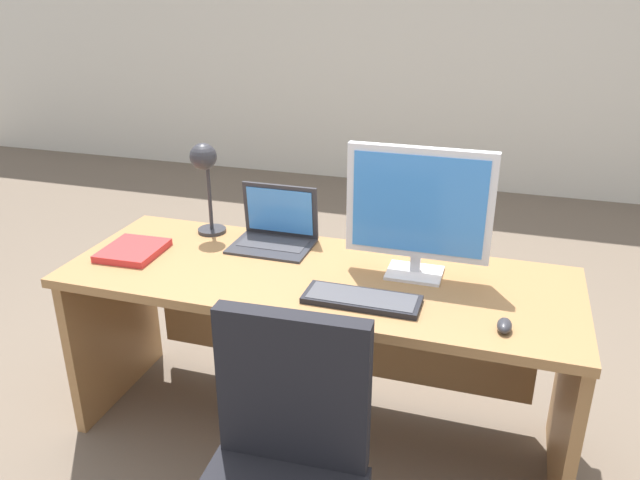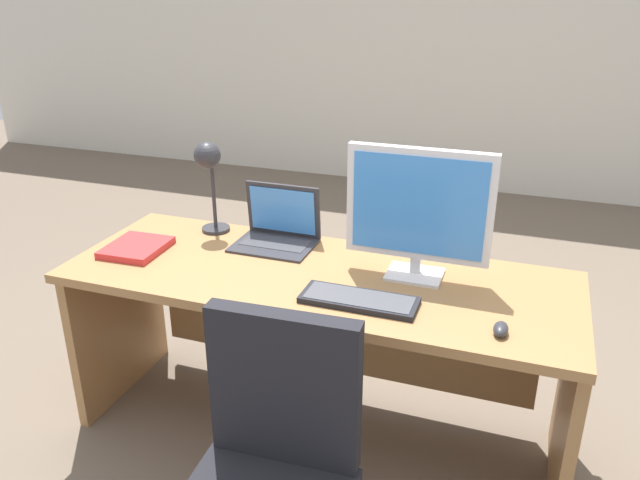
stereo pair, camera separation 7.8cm
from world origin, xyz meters
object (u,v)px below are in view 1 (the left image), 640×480
object	(u,v)px
monitor	(419,207)
keyboard	(362,299)
desk	(321,315)
book	(133,250)
laptop	(277,226)
mouse	(504,326)
desk_lamp	(205,169)

from	to	relation	value
monitor	keyboard	xyz separation A→B (m)	(-0.13, -0.26, -0.25)
desk	book	size ratio (longest dim) A/B	7.44
desk	keyboard	bearing A→B (deg)	-45.82
laptop	keyboard	world-z (taller)	laptop
book	monitor	bearing A→B (deg)	7.51
keyboard	mouse	bearing A→B (deg)	-5.86
keyboard	desk_lamp	xyz separation A→B (m)	(-0.76, 0.40, 0.28)
laptop	desk_lamp	world-z (taller)	desk_lamp
monitor	mouse	size ratio (longest dim) A/B	6.35
desk_lamp	desk	bearing A→B (deg)	-17.97
desk_lamp	book	size ratio (longest dim) A/B	1.56
desk	book	bearing A→B (deg)	-172.58
laptop	desk_lamp	distance (m)	0.37
laptop	mouse	world-z (taller)	laptop
desk	desk_lamp	world-z (taller)	desk_lamp
monitor	laptop	xyz separation A→B (m)	(-0.59, 0.14, -0.19)
laptop	book	bearing A→B (deg)	-150.47
laptop	mouse	xyz separation A→B (m)	(0.92, -0.45, -0.05)
desk	laptop	world-z (taller)	laptop
monitor	mouse	xyz separation A→B (m)	(0.33, -0.31, -0.25)
monitor	laptop	world-z (taller)	monitor
laptop	book	size ratio (longest dim) A/B	1.26
desk	mouse	world-z (taller)	mouse
monitor	mouse	distance (m)	0.51
keyboard	desk_lamp	size ratio (longest dim) A/B	1.00
desk	book	xyz separation A→B (m)	(-0.75, -0.10, 0.22)
desk	monitor	distance (m)	0.58
mouse	book	world-z (taller)	mouse
desk	book	world-z (taller)	book
desk	mouse	distance (m)	0.76
keyboard	mouse	xyz separation A→B (m)	(0.46, -0.05, 0.01)
monitor	book	distance (m)	1.13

